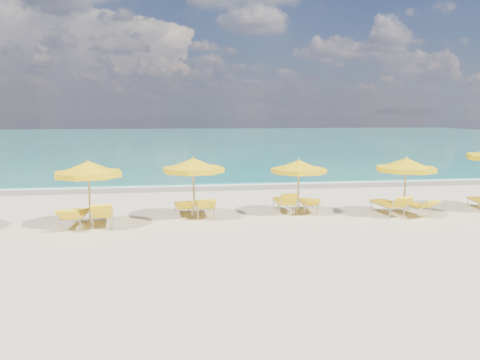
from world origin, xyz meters
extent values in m
plane|color=beige|center=(0.00, 0.00, 0.00)|extent=(120.00, 120.00, 0.00)
cube|color=#147364|center=(0.00, 48.00, 0.00)|extent=(120.00, 80.00, 0.30)
cube|color=tan|center=(0.00, 7.40, 0.00)|extent=(120.00, 2.60, 0.01)
cube|color=white|center=(0.00, 8.20, 0.00)|extent=(120.00, 1.20, 0.03)
cube|color=white|center=(-6.00, 17.00, 0.00)|extent=(14.00, 0.36, 0.05)
cube|color=white|center=(8.00, 24.00, 0.00)|extent=(18.00, 0.30, 0.05)
cylinder|color=tan|center=(-5.30, -0.39, 1.08)|extent=(0.07, 0.07, 2.16)
cone|color=yellow|center=(-5.30, -0.39, 1.99)|extent=(2.57, 2.57, 0.43)
cylinder|color=yellow|center=(-5.30, -0.39, 1.78)|extent=(2.60, 2.60, 0.17)
sphere|color=tan|center=(-5.30, -0.39, 2.21)|extent=(0.10, 0.10, 0.10)
cylinder|color=tan|center=(-1.82, 0.42, 1.07)|extent=(0.07, 0.07, 2.14)
cone|color=yellow|center=(-1.82, 0.42, 1.97)|extent=(2.59, 2.59, 0.43)
cylinder|color=yellow|center=(-1.82, 0.42, 1.76)|extent=(2.61, 2.61, 0.17)
sphere|color=tan|center=(-1.82, 0.42, 2.19)|extent=(0.10, 0.10, 0.10)
cylinder|color=tan|center=(2.07, 0.59, 1.00)|extent=(0.06, 0.06, 2.00)
cone|color=yellow|center=(2.07, 0.59, 1.84)|extent=(2.56, 2.56, 0.40)
cylinder|color=yellow|center=(2.07, 0.59, 1.65)|extent=(2.58, 2.58, 0.16)
sphere|color=tan|center=(2.07, 0.59, 2.05)|extent=(0.09, 0.09, 0.09)
cylinder|color=tan|center=(5.89, -0.20, 1.05)|extent=(0.07, 0.07, 2.10)
cone|color=yellow|center=(5.89, -0.20, 1.93)|extent=(2.30, 2.30, 0.42)
cylinder|color=yellow|center=(5.89, -0.20, 1.73)|extent=(2.32, 2.32, 0.17)
sphere|color=tan|center=(5.89, -0.20, 2.15)|extent=(0.09, 0.09, 0.09)
cube|color=yellow|center=(-5.81, -0.12, 0.41)|extent=(0.70, 1.44, 0.09)
cube|color=yellow|center=(-5.86, -1.10, 0.60)|extent=(0.66, 0.63, 0.44)
cube|color=yellow|center=(-4.94, -0.06, 0.42)|extent=(0.79, 1.51, 0.09)
cube|color=yellow|center=(-4.84, -1.03, 0.66)|extent=(0.70, 0.62, 0.54)
cube|color=yellow|center=(-2.20, 1.11, 0.35)|extent=(0.65, 1.27, 0.08)
cube|color=yellow|center=(-2.13, 0.26, 0.52)|extent=(0.59, 0.56, 0.39)
cube|color=yellow|center=(-1.44, 0.92, 0.41)|extent=(0.70, 1.44, 0.09)
cube|color=yellow|center=(-1.40, -0.06, 0.60)|extent=(0.66, 0.63, 0.45)
cube|color=yellow|center=(1.65, 1.16, 0.39)|extent=(0.65, 1.38, 0.08)
cube|color=yellow|center=(1.62, 0.26, 0.63)|extent=(0.62, 0.52, 0.52)
cube|color=yellow|center=(2.61, 1.09, 0.35)|extent=(0.68, 1.28, 0.08)
cube|color=yellow|center=(2.52, 0.24, 0.51)|extent=(0.60, 0.59, 0.36)
cube|color=yellow|center=(5.37, 0.16, 0.40)|extent=(0.79, 1.46, 0.09)
cube|color=yellow|center=(5.49, -0.77, 0.62)|extent=(0.68, 0.62, 0.49)
cube|color=yellow|center=(6.36, 0.07, 0.37)|extent=(0.80, 1.37, 0.08)
cube|color=yellow|center=(6.52, -0.82, 0.53)|extent=(0.67, 0.66, 0.37)
cube|color=yellow|center=(9.50, 0.58, 0.34)|extent=(0.69, 1.23, 0.07)
camera|label=1|loc=(-2.48, -16.15, 3.81)|focal=35.00mm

